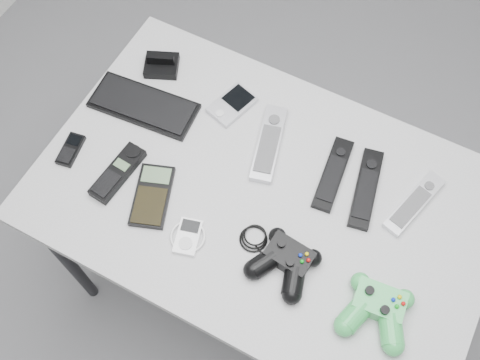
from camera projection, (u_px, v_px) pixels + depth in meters
The scene contains 15 objects.
floor at pixel (290, 274), 2.08m from camera, with size 3.50×3.50×0.00m, color slate.
desk at pixel (264, 205), 1.45m from camera, with size 1.12×0.72×0.75m.
pda_keyboard at pixel (144, 105), 1.50m from camera, with size 0.29×0.12×0.02m, color black.
dock_bracket at pixel (161, 62), 1.55m from camera, with size 0.09×0.08×0.05m, color black.
pda at pixel (232, 105), 1.50m from camera, with size 0.08×0.12×0.02m, color #BABAC2.
remote_silver_a at pixel (269, 143), 1.44m from camera, with size 0.06×0.22×0.02m, color #BABAC2.
remote_black_a at pixel (366, 188), 1.39m from camera, with size 0.05×0.22×0.02m, color black.
remote_black_b at pixel (333, 174), 1.41m from camera, with size 0.05×0.21×0.02m, color black.
remote_silver_b at pixel (414, 203), 1.37m from camera, with size 0.05×0.20×0.02m, color silver.
mobile_phone at pixel (71, 150), 1.44m from camera, with size 0.04×0.09×0.02m, color black.
cordless_handset at pixel (118, 173), 1.40m from camera, with size 0.05×0.17×0.03m, color black.
calculator at pixel (152, 196), 1.38m from camera, with size 0.09×0.17×0.02m, color black.
mp3_player at pixel (188, 236), 1.33m from camera, with size 0.08×0.09×0.02m, color white.
controller_black at pixel (286, 261), 1.29m from camera, with size 0.25×0.16×0.05m, color black, non-canonical shape.
controller_green at pixel (377, 308), 1.24m from camera, with size 0.16×0.17×0.05m, color green, non-canonical shape.
Camera 1 is at (0.13, -0.64, 2.01)m, focal length 42.00 mm.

